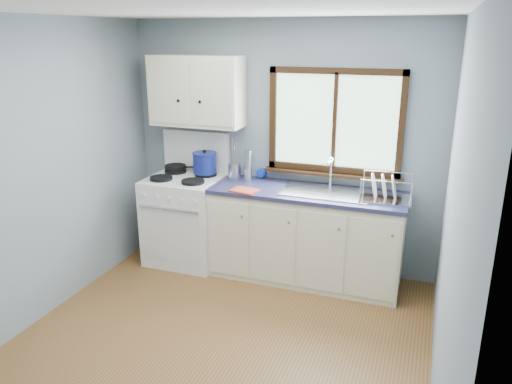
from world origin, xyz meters
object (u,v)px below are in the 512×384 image
(skillet, at_px, (176,167))
(stockpot, at_px, (205,163))
(dish_rack, at_px, (385,193))
(utensil_crock, at_px, (235,171))
(sink, at_px, (325,199))
(base_cabinets, at_px, (305,240))
(thermos, at_px, (248,166))
(gas_range, at_px, (186,217))

(skillet, xyz_separation_m, stockpot, (0.36, -0.03, 0.09))
(skillet, height_order, dish_rack, dish_rack)
(skillet, distance_m, utensil_crock, 0.69)
(sink, distance_m, skillet, 1.68)
(skillet, xyz_separation_m, dish_rack, (2.22, -0.16, -0.00))
(stockpot, bearing_deg, base_cabinets, -5.91)
(base_cabinets, xyz_separation_m, sink, (0.18, -0.00, 0.45))
(base_cabinets, relative_size, thermos, 5.79)
(utensil_crock, bearing_deg, gas_range, -162.08)
(sink, height_order, stockpot, sink)
(thermos, bearing_deg, base_cabinets, -9.48)
(sink, distance_m, stockpot, 1.33)
(sink, distance_m, thermos, 0.86)
(base_cabinets, distance_m, skillet, 1.60)
(sink, height_order, utensil_crock, utensil_crock)
(stockpot, distance_m, thermos, 0.49)
(stockpot, relative_size, utensil_crock, 0.75)
(utensil_crock, relative_size, thermos, 1.30)
(stockpot, bearing_deg, thermos, -1.11)
(skillet, relative_size, thermos, 1.12)
(gas_range, relative_size, thermos, 4.26)
(base_cabinets, height_order, sink, sink)
(skillet, bearing_deg, dish_rack, -25.57)
(gas_range, bearing_deg, dish_rack, -0.08)
(base_cabinets, bearing_deg, utensil_crock, 169.88)
(dish_rack, bearing_deg, gas_range, 176.79)
(stockpot, relative_size, thermos, 0.97)
(thermos, bearing_deg, sink, -7.47)
(base_cabinets, bearing_deg, thermos, 170.52)
(utensil_crock, bearing_deg, thermos, -12.65)
(gas_range, relative_size, dish_rack, 2.87)
(gas_range, bearing_deg, base_cabinets, 0.82)
(skillet, xyz_separation_m, thermos, (0.85, -0.03, 0.10))
(skillet, relative_size, utensil_crock, 0.86)
(sink, bearing_deg, stockpot, 174.88)
(thermos, xyz_separation_m, dish_rack, (1.37, -0.13, -0.10))
(sink, xyz_separation_m, dish_rack, (0.54, -0.02, 0.12))
(gas_range, bearing_deg, thermos, 10.84)
(gas_range, distance_m, stockpot, 0.62)
(sink, bearing_deg, gas_range, -179.29)
(sink, height_order, skillet, sink)
(gas_range, bearing_deg, stockpot, 37.95)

